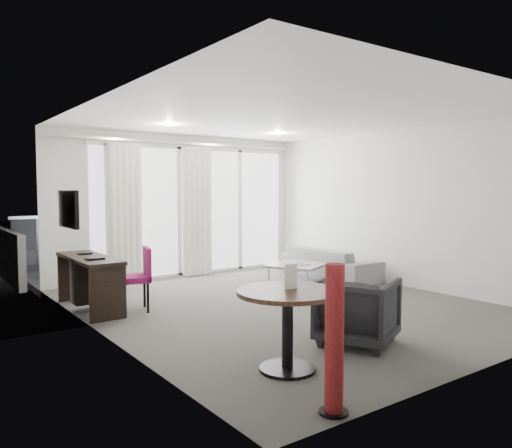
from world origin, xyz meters
TOP-DOWN VIEW (x-y plane):
  - floor at (0.00, 0.00)m, footprint 5.00×6.00m
  - ceiling at (0.00, 0.00)m, footprint 5.00×6.00m
  - wall_left at (-2.50, 0.00)m, footprint 0.00×6.00m
  - wall_right at (2.50, 0.00)m, footprint 0.00×6.00m
  - wall_front at (0.00, -3.00)m, footprint 5.00×0.00m
  - window_panel at (0.30, 2.98)m, footprint 4.00×0.02m
  - window_frame at (0.30, 2.97)m, footprint 4.10×0.06m
  - curtain_left at (-1.15, 2.82)m, footprint 0.60×0.20m
  - curtain_right at (0.25, 2.82)m, footprint 0.60×0.20m
  - curtain_track at (0.00, 2.82)m, footprint 4.80×0.04m
  - downlight_a at (-0.90, 1.60)m, footprint 0.12×0.12m
  - downlight_b at (1.20, 1.60)m, footprint 0.12×0.12m
  - desk at (-2.24, 1.30)m, footprint 0.47×1.52m
  - tv at (-2.46, 1.45)m, footprint 0.05×0.80m
  - desk_chair at (-1.81, 0.88)m, footprint 0.56×0.54m
  - round_table at (-1.53, -2.00)m, footprint 1.09×1.09m
  - menu_card at (-1.47, -1.97)m, footprint 0.12×0.03m
  - red_lamp at (-1.80, -2.85)m, footprint 0.25×0.25m
  - tub_armchair at (-0.44, -1.82)m, footprint 1.01×1.00m
  - coffee_table at (1.04, 0.89)m, footprint 1.11×1.11m
  - remote at (1.08, 0.86)m, footprint 0.10×0.18m
  - magazine at (1.07, 0.83)m, footprint 0.26×0.32m
  - sofa at (2.01, 1.11)m, footprint 0.75×1.92m
  - terrace_slab at (0.30, 4.50)m, footprint 5.60×3.00m
  - rattan_chair_a at (0.90, 3.82)m, footprint 0.65×0.65m
  - rattan_chair_b at (1.94, 4.89)m, footprint 0.52×0.52m
  - rattan_table at (1.35, 4.39)m, footprint 0.59×0.59m
  - balustrade at (0.30, 5.95)m, footprint 5.50×0.06m

SIDE VIEW (x-z plane):
  - terrace_slab at x=0.30m, z-range -0.12..0.00m
  - floor at x=0.00m, z-range 0.00..0.00m
  - coffee_table at x=1.04m, z-range 0.00..0.38m
  - rattan_table at x=1.35m, z-range 0.00..0.51m
  - sofa at x=2.01m, z-range 0.00..0.56m
  - tub_armchair at x=-0.44m, z-range 0.00..0.70m
  - desk at x=-2.24m, z-range 0.00..0.71m
  - remote at x=1.08m, z-range 0.35..0.37m
  - magazine at x=1.07m, z-range 0.35..0.37m
  - round_table at x=-1.53m, z-range 0.00..0.72m
  - rattan_chair_b at x=1.94m, z-range 0.00..0.76m
  - desk_chair at x=-1.81m, z-range 0.00..0.85m
  - rattan_chair_a at x=0.90m, z-range 0.00..0.91m
  - balustrade at x=0.30m, z-range -0.02..1.02m
  - red_lamp at x=-1.80m, z-range 0.00..1.09m
  - menu_card at x=-1.47m, z-range 0.61..0.83m
  - window_panel at x=0.30m, z-range 0.01..2.39m
  - curtain_left at x=-1.15m, z-range 0.01..2.39m
  - curtain_right at x=0.25m, z-range 0.01..2.39m
  - window_frame at x=0.30m, z-range -0.02..2.42m
  - wall_left at x=-2.50m, z-range 0.00..2.60m
  - wall_right at x=2.50m, z-range 0.00..2.60m
  - wall_front at x=0.00m, z-range 0.00..2.60m
  - tv at x=-2.46m, z-range 1.10..1.60m
  - curtain_track at x=0.00m, z-range 2.43..2.47m
  - downlight_a at x=-0.90m, z-range 2.58..2.60m
  - downlight_b at x=1.20m, z-range 2.58..2.60m
  - ceiling at x=0.00m, z-range 2.60..2.60m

